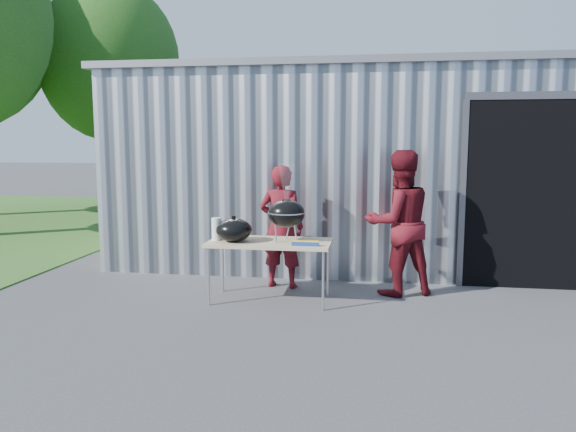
% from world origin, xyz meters
% --- Properties ---
extents(ground, '(80.00, 80.00, 0.00)m').
position_xyz_m(ground, '(0.00, 0.00, 0.00)').
color(ground, '#3B3B3E').
extents(building, '(8.20, 6.20, 3.10)m').
position_xyz_m(building, '(0.92, 4.59, 1.54)').
color(building, silver).
rests_on(building, ground).
extents(tree_far, '(3.84, 3.84, 6.36)m').
position_xyz_m(tree_far, '(-6.50, 9.00, 4.14)').
color(tree_far, '#442D19').
rests_on(tree_far, ground).
extents(folding_table, '(1.50, 0.75, 0.75)m').
position_xyz_m(folding_table, '(-0.36, 0.57, 0.71)').
color(folding_table, tan).
rests_on(folding_table, ground).
extents(kettle_grill, '(0.46, 0.46, 0.94)m').
position_xyz_m(kettle_grill, '(-0.16, 0.59, 1.17)').
color(kettle_grill, black).
rests_on(kettle_grill, folding_table).
extents(grill_lid, '(0.44, 0.44, 0.32)m').
position_xyz_m(grill_lid, '(-0.79, 0.47, 0.89)').
color(grill_lid, black).
rests_on(grill_lid, folding_table).
extents(paper_towels, '(0.12, 0.12, 0.28)m').
position_xyz_m(paper_towels, '(-1.02, 0.52, 0.89)').
color(paper_towels, white).
rests_on(paper_towels, folding_table).
extents(white_tub, '(0.20, 0.15, 0.10)m').
position_xyz_m(white_tub, '(-0.91, 0.74, 0.80)').
color(white_tub, white).
rests_on(white_tub, folding_table).
extents(foil_box, '(0.32, 0.06, 0.06)m').
position_xyz_m(foil_box, '(0.11, 0.32, 0.78)').
color(foil_box, '#163995').
rests_on(foil_box, folding_table).
extents(person_cook, '(0.64, 0.46, 1.66)m').
position_xyz_m(person_cook, '(-0.33, 1.24, 0.83)').
color(person_cook, '#580F17').
rests_on(person_cook, ground).
extents(person_bystander, '(1.11, 1.00, 1.86)m').
position_xyz_m(person_bystander, '(1.21, 1.13, 0.93)').
color(person_bystander, '#580F17').
rests_on(person_bystander, ground).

